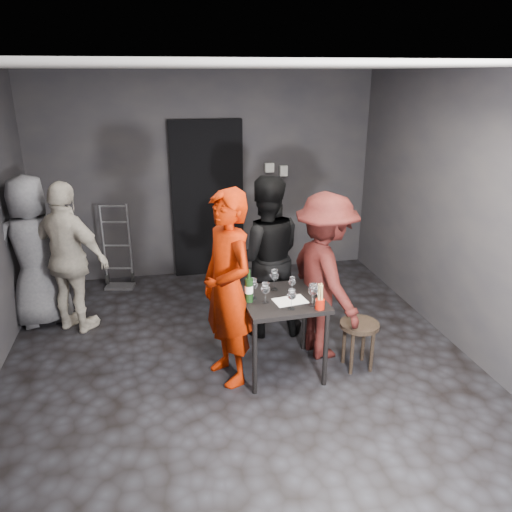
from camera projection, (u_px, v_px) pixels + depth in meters
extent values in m
cube|color=black|center=(240.00, 365.00, 4.82)|extent=(4.50, 5.00, 0.02)
cube|color=silver|center=(237.00, 67.00, 3.88)|extent=(4.50, 5.00, 0.02)
cube|color=black|center=(206.00, 177.00, 6.65)|extent=(4.50, 0.04, 2.70)
cube|color=black|center=(343.00, 410.00, 2.05)|extent=(4.50, 0.04, 2.70)
cube|color=black|center=(470.00, 217.00, 4.78)|extent=(0.04, 5.00, 2.70)
cube|color=black|center=(208.00, 200.00, 6.69)|extent=(0.95, 0.10, 2.10)
cube|color=#B7B7B2|center=(269.00, 168.00, 6.73)|extent=(0.12, 0.06, 0.12)
cube|color=#B7B7B2|center=(284.00, 171.00, 6.78)|extent=(0.10, 0.06, 0.14)
cylinder|color=#B2B2B7|center=(104.00, 246.00, 6.44)|extent=(0.03, 0.03, 1.09)
cylinder|color=#B2B2B7|center=(130.00, 245.00, 6.50)|extent=(0.03, 0.03, 1.09)
cube|color=#B2B2B7|center=(120.00, 286.00, 6.56)|extent=(0.36, 0.20, 0.03)
cylinder|color=black|center=(108.00, 279.00, 6.63)|extent=(0.04, 0.16, 0.16)
cylinder|color=black|center=(133.00, 277.00, 6.69)|extent=(0.04, 0.16, 0.16)
cube|color=black|center=(282.00, 300.00, 4.50)|extent=(0.72, 0.72, 0.04)
cylinder|color=black|center=(255.00, 358.00, 4.28)|extent=(0.04, 0.04, 0.71)
cylinder|color=black|center=(326.00, 350.00, 4.40)|extent=(0.04, 0.04, 0.71)
cylinder|color=black|center=(242.00, 323.00, 4.86)|extent=(0.04, 0.04, 0.71)
cylinder|color=black|center=(304.00, 317.00, 4.99)|extent=(0.04, 0.04, 0.71)
cylinder|color=black|center=(360.00, 325.00, 4.64)|extent=(0.37, 0.37, 0.04)
cylinder|color=black|center=(363.00, 342.00, 4.83)|extent=(0.04, 0.04, 0.41)
cylinder|color=black|center=(344.00, 344.00, 4.79)|extent=(0.04, 0.04, 0.41)
cylinder|color=black|center=(352.00, 354.00, 4.61)|extent=(0.04, 0.04, 0.41)
cylinder|color=black|center=(372.00, 352.00, 4.65)|extent=(0.04, 0.04, 0.41)
imported|color=#9A1A00|center=(227.00, 272.00, 4.28)|extent=(0.74, 0.89, 2.10)
imported|color=black|center=(265.00, 246.00, 5.14)|extent=(0.99, 0.60, 1.95)
imported|color=#3B110F|center=(325.00, 270.00, 4.74)|extent=(0.73, 1.23, 1.79)
imported|color=beige|center=(69.00, 252.00, 5.20)|extent=(1.15, 1.00, 1.80)
imported|color=#5D5C61|center=(33.00, 243.00, 5.34)|extent=(1.03, 0.76, 1.88)
cube|color=white|center=(290.00, 301.00, 4.43)|extent=(0.31, 0.23, 0.00)
cylinder|color=black|center=(249.00, 290.00, 4.38)|extent=(0.07, 0.07, 0.22)
cylinder|color=black|center=(249.00, 274.00, 4.33)|extent=(0.03, 0.03, 0.09)
cylinder|color=white|center=(249.00, 289.00, 4.38)|extent=(0.07, 0.07, 0.07)
cylinder|color=#9C1507|center=(320.00, 304.00, 4.27)|extent=(0.08, 0.08, 0.09)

